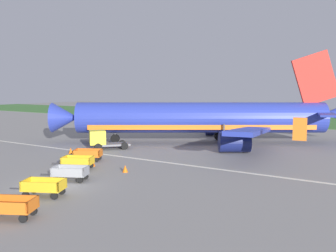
# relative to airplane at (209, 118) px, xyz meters

# --- Properties ---
(ground_plane) EXTENTS (220.00, 220.00, 0.00)m
(ground_plane) POSITION_rel_airplane_xyz_m (-0.23, -23.55, -3.05)
(ground_plane) COLOR gray
(grass_strip) EXTENTS (220.00, 28.00, 0.06)m
(grass_strip) POSITION_rel_airplane_xyz_m (-0.23, 37.76, -3.02)
(grass_strip) COLOR #3D7033
(grass_strip) RESTS_ON ground
(apron_stripe) EXTENTS (120.00, 0.36, 0.01)m
(apron_stripe) POSITION_rel_airplane_xyz_m (-0.23, -12.64, -3.05)
(apron_stripe) COLOR silver
(apron_stripe) RESTS_ON ground
(airplane) EXTENTS (33.48, 28.07, 11.34)m
(airplane) POSITION_rel_airplane_xyz_m (0.00, 0.00, 0.00)
(airplane) COLOR #28389E
(airplane) RESTS_ON ground
(baggage_cart_nearest) EXTENTS (3.50, 2.38, 1.07)m
(baggage_cart_nearest) POSITION_rel_airplane_xyz_m (2.79, -29.18, -2.45)
(baggage_cart_nearest) COLOR orange
(baggage_cart_nearest) RESTS_ON ground
(baggage_cart_second_in_row) EXTENTS (3.53, 2.33, 1.07)m
(baggage_cart_second_in_row) POSITION_rel_airplane_xyz_m (1.06, -25.65, -2.45)
(baggage_cart_second_in_row) COLOR gold
(baggage_cart_second_in_row) RESTS_ON ground
(baggage_cart_third_in_row) EXTENTS (3.52, 2.34, 1.07)m
(baggage_cart_third_in_row) POSITION_rel_airplane_xyz_m (-0.46, -22.04, -2.45)
(baggage_cart_third_in_row) COLOR gray
(baggage_cart_third_in_row) RESTS_ON ground
(baggage_cart_fourth_in_row) EXTENTS (3.53, 2.32, 1.07)m
(baggage_cart_fourth_in_row) POSITION_rel_airplane_xyz_m (-2.92, -18.94, -2.45)
(baggage_cart_fourth_in_row) COLOR gold
(baggage_cart_fourth_in_row) RESTS_ON ground
(baggage_cart_far_end) EXTENTS (3.47, 2.43, 1.07)m
(baggage_cart_far_end) POSITION_rel_airplane_xyz_m (-4.70, -15.96, -2.45)
(baggage_cart_far_end) COLOR orange
(baggage_cart_far_end) RESTS_ON ground
(service_truck_beside_carts) EXTENTS (4.36, 4.51, 2.10)m
(service_truck_beside_carts) POSITION_rel_airplane_xyz_m (-8.04, -10.38, -1.95)
(service_truck_beside_carts) COLOR slate
(service_truck_beside_carts) RESTS_ON ground
(traffic_cone_near_plane) EXTENTS (0.57, 0.57, 0.75)m
(traffic_cone_near_plane) POSITION_rel_airplane_xyz_m (-2.72, -17.48, -2.68)
(traffic_cone_near_plane) COLOR orange
(traffic_cone_near_plane) RESTS_ON ground
(traffic_cone_mid_apron) EXTENTS (0.46, 0.46, 0.61)m
(traffic_cone_mid_apron) POSITION_rel_airplane_xyz_m (-8.92, -14.16, -2.75)
(traffic_cone_mid_apron) COLOR orange
(traffic_cone_mid_apron) RESTS_ON ground
(traffic_cone_by_carts) EXTENTS (0.44, 0.44, 0.58)m
(traffic_cone_by_carts) POSITION_rel_airplane_xyz_m (1.18, -17.70, -2.76)
(traffic_cone_by_carts) COLOR orange
(traffic_cone_by_carts) RESTS_ON ground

